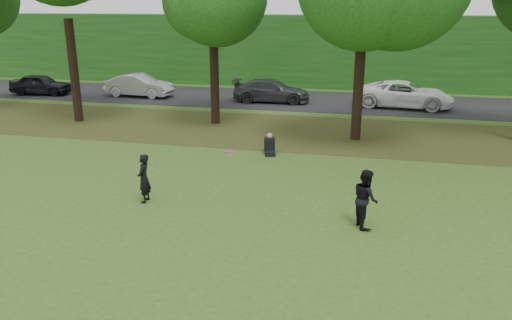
{
  "coord_description": "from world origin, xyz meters",
  "views": [
    {
      "loc": [
        4.48,
        -9.62,
        5.78
      ],
      "look_at": [
        1.3,
        4.25,
        1.3
      ],
      "focal_mm": 35.0,
      "sensor_mm": 36.0,
      "label": 1
    }
  ],
  "objects": [
    {
      "name": "ground",
      "position": [
        0.0,
        0.0,
        0.0
      ],
      "size": [
        120.0,
        120.0,
        0.0
      ],
      "primitive_type": "plane",
      "color": "#33551A",
      "rests_on": "ground"
    },
    {
      "name": "player_right",
      "position": [
        4.57,
        3.1,
        0.8
      ],
      "size": [
        0.84,
        0.94,
        1.61
      ],
      "primitive_type": "imported",
      "rotation": [
        0.0,
        0.0,
        1.92
      ],
      "color": "black",
      "rests_on": "ground"
    },
    {
      "name": "frisbee",
      "position": [
        0.77,
        3.27,
        1.8
      ],
      "size": [
        0.33,
        0.33,
        0.09
      ],
      "color": "#F31493",
      "rests_on": "ground"
    },
    {
      "name": "far_hedge",
      "position": [
        0.0,
        27.0,
        2.5
      ],
      "size": [
        70.0,
        3.0,
        5.0
      ],
      "primitive_type": "cube",
      "color": "#1C4C15",
      "rests_on": "ground"
    },
    {
      "name": "parked_cars",
      "position": [
        0.37,
        19.81,
        0.72
      ],
      "size": [
        38.11,
        3.42,
        1.5
      ],
      "color": "black",
      "rests_on": "street"
    },
    {
      "name": "seated_person",
      "position": [
        0.73,
        9.23,
        0.31
      ],
      "size": [
        0.59,
        0.81,
        0.83
      ],
      "rotation": [
        0.0,
        0.0,
        0.27
      ],
      "color": "black",
      "rests_on": "ground"
    },
    {
      "name": "leaf_litter",
      "position": [
        0.0,
        13.0,
        0.01
      ],
      "size": [
        60.0,
        7.0,
        0.01
      ],
      "primitive_type": "cube",
      "color": "#413917",
      "rests_on": "ground"
    },
    {
      "name": "player_left",
      "position": [
        -1.96,
        3.4,
        0.75
      ],
      "size": [
        0.4,
        0.57,
        1.5
      ],
      "primitive_type": "imported",
      "rotation": [
        0.0,
        0.0,
        -1.5
      ],
      "color": "black",
      "rests_on": "ground"
    },
    {
      "name": "street",
      "position": [
        0.0,
        21.0,
        0.01
      ],
      "size": [
        70.0,
        7.0,
        0.02
      ],
      "primitive_type": "cube",
      "color": "black",
      "rests_on": "ground"
    }
  ]
}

